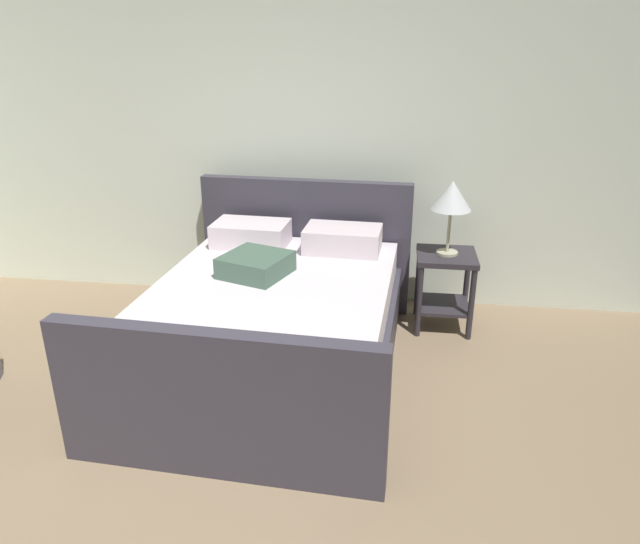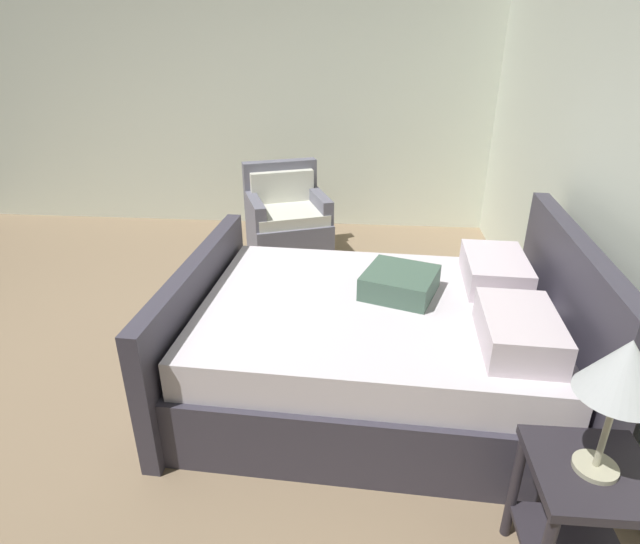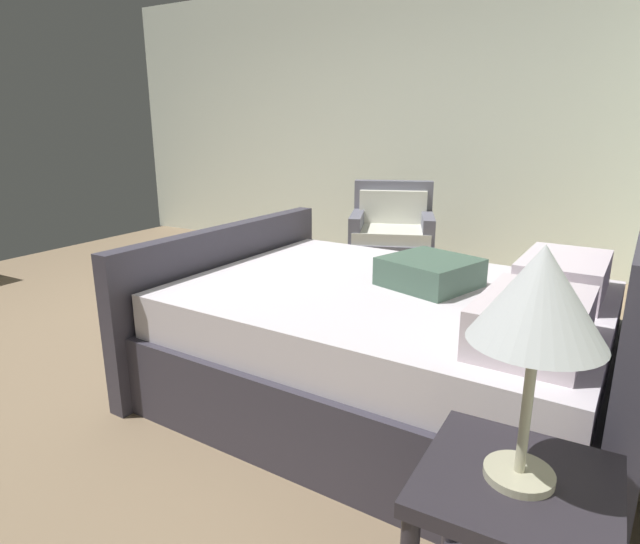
{
  "view_description": "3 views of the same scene",
  "coord_description": "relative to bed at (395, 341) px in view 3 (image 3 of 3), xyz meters",
  "views": [
    {
      "loc": [
        0.85,
        -1.65,
        2.08
      ],
      "look_at": [
        0.41,
        1.51,
        0.81
      ],
      "focal_mm": 32.58,
      "sensor_mm": 36.0,
      "label": 1
    },
    {
      "loc": [
        2.73,
        1.64,
        2.06
      ],
      "look_at": [
        0.37,
        1.44,
        0.95
      ],
      "focal_mm": 29.13,
      "sensor_mm": 36.0,
      "label": 2
    },
    {
      "loc": [
        2.37,
        2.64,
        1.39
      ],
      "look_at": [
        0.33,
        1.49,
        0.73
      ],
      "focal_mm": 29.29,
      "sensor_mm": 36.0,
      "label": 3
    }
  ],
  "objects": [
    {
      "name": "ground_plane",
      "position": [
        -0.07,
        -1.77,
        -0.35
      ],
      "size": [
        5.95,
        5.97,
        0.02
      ],
      "primitive_type": "cube",
      "color": "#897257"
    },
    {
      "name": "wall_side_left",
      "position": [
        -3.1,
        -1.77,
        1.09
      ],
      "size": [
        0.12,
        6.09,
        2.87
      ],
      "primitive_type": "cube",
      "color": "silver",
      "rests_on": "ground"
    },
    {
      "name": "bed",
      "position": [
        0.0,
        0.0,
        0.0
      ],
      "size": [
        1.81,
        2.31,
        1.07
      ],
      "color": "#393642",
      "rests_on": "ground"
    },
    {
      "name": "table_lamp_right",
      "position": [
        1.17,
        0.76,
        0.69
      ],
      "size": [
        0.29,
        0.29,
        0.56
      ],
      "color": "#B7B293",
      "rests_on": "nightstand_right"
    },
    {
      "name": "armchair",
      "position": [
        -2.05,
        -0.85,
        0.0
      ],
      "size": [
        0.94,
        0.93,
        0.9
      ],
      "color": "slate",
      "rests_on": "ground"
    }
  ]
}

